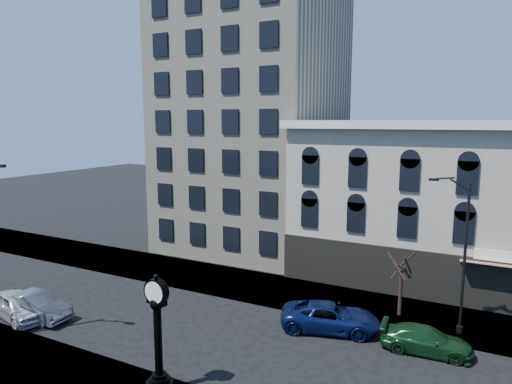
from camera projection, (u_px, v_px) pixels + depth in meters
The scene contains 11 objects.
ground at pixel (196, 330), 27.48m from camera, with size 160.00×160.00×0.00m, color black.
sidewalk_far at pixel (257, 286), 34.48m from camera, with size 160.00×6.00×0.12m, color gray.
cream_tower at pixel (252, 49), 43.84m from camera, with size 15.90×15.40×42.50m.
victorian_row at pixel (443, 206), 35.02m from camera, with size 22.60×11.19×12.50m.
street_clock at pixel (158, 338), 20.83m from camera, with size 1.26×1.26×5.55m.
street_lamp_far at pixel (455, 214), 25.93m from camera, with size 2.42×0.68×9.38m.
bare_tree_far at pixel (402, 259), 28.75m from camera, with size 2.86×2.86×4.91m.
car_near_a at pixel (18, 306), 28.91m from camera, with size 2.01×5.00×1.70m, color silver.
car_near_b at pixel (35, 306), 28.89m from camera, with size 1.75×5.03×1.66m, color #595B60.
car_far_a at pixel (330, 317), 27.33m from camera, with size 2.70×5.86×1.63m, color #0C194C.
car_far_b at pixel (426, 340), 24.70m from camera, with size 1.95×4.80×1.39m, color #143F1E.
Camera 1 is at (15.14, -21.29, 12.45)m, focal length 32.00 mm.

